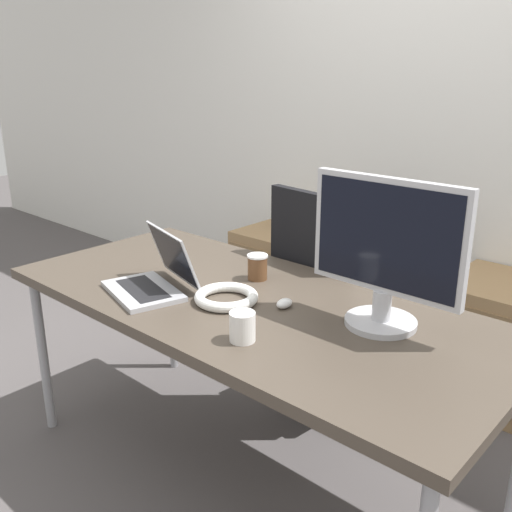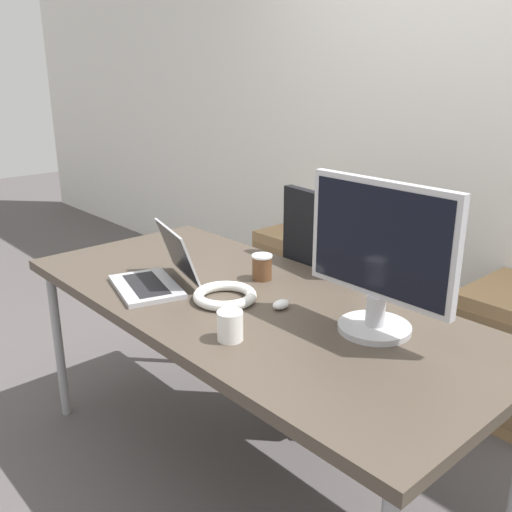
# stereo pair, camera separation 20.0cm
# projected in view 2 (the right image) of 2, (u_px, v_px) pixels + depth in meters

# --- Properties ---
(ground_plane) EXTENTS (14.00, 14.00, 0.00)m
(ground_plane) POSITION_uv_depth(u_px,v_px,m) (248.00, 473.00, 2.27)
(ground_plane) COLOR #514C4C
(wall_back) EXTENTS (10.00, 0.05, 2.60)m
(wall_back) POSITION_uv_depth(u_px,v_px,m) (474.00, 117.00, 2.80)
(wall_back) COLOR silver
(wall_back) RESTS_ON ground_plane
(desk) EXTENTS (1.87, 0.84, 0.75)m
(desk) POSITION_uv_depth(u_px,v_px,m) (247.00, 310.00, 2.04)
(desk) COLOR #473D33
(desk) RESTS_ON ground_plane
(office_chair) EXTENTS (0.56, 0.58, 1.05)m
(office_chair) POSITION_uv_depth(u_px,v_px,m) (348.00, 332.00, 2.59)
(office_chair) COLOR #232326
(office_chair) RESTS_ON ground_plane
(cabinet_left) EXTENTS (0.43, 0.50, 0.59)m
(cabinet_left) POSITION_uv_depth(u_px,v_px,m) (305.00, 277.00, 3.53)
(cabinet_left) COLOR #99754C
(cabinet_left) RESTS_ON ground_plane
(water_bottle) EXTENTS (0.08, 0.08, 0.21)m
(water_bottle) POSITION_uv_depth(u_px,v_px,m) (307.00, 215.00, 3.40)
(water_bottle) COLOR silver
(water_bottle) RESTS_ON cabinet_left
(laptop_center) EXTENTS (0.36, 0.36, 0.22)m
(laptop_center) POSITION_uv_depth(u_px,v_px,m) (157.00, 275.00, 2.12)
(laptop_center) COLOR #ADADB2
(laptop_center) RESTS_ON desk
(monitor) EXTENTS (0.51, 0.23, 0.48)m
(monitor) POSITION_uv_depth(u_px,v_px,m) (379.00, 257.00, 1.71)
(monitor) COLOR #B7B7BC
(monitor) RESTS_ON desk
(mouse) EXTENTS (0.04, 0.07, 0.03)m
(mouse) POSITION_uv_depth(u_px,v_px,m) (281.00, 304.00, 1.94)
(mouse) COLOR silver
(mouse) RESTS_ON desk
(coffee_cup_white) EXTENTS (0.08, 0.08, 0.09)m
(coffee_cup_white) POSITION_uv_depth(u_px,v_px,m) (230.00, 326.00, 1.71)
(coffee_cup_white) COLOR white
(coffee_cup_white) RESTS_ON desk
(coffee_cup_brown) EXTENTS (0.08, 0.08, 0.10)m
(coffee_cup_brown) POSITION_uv_depth(u_px,v_px,m) (262.00, 267.00, 2.20)
(coffee_cup_brown) COLOR brown
(coffee_cup_brown) RESTS_ON desk
(cable_coil) EXTENTS (0.22, 0.22, 0.04)m
(cable_coil) POSITION_uv_depth(u_px,v_px,m) (225.00, 296.00, 2.00)
(cable_coil) COLOR white
(cable_coil) RESTS_ON desk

